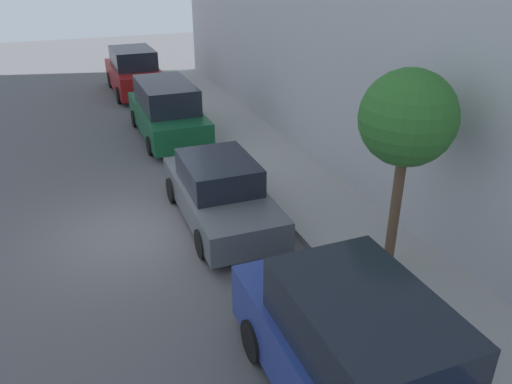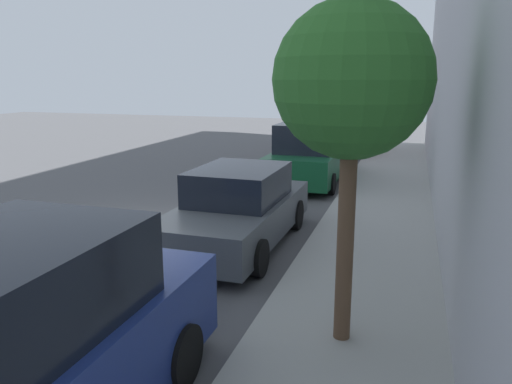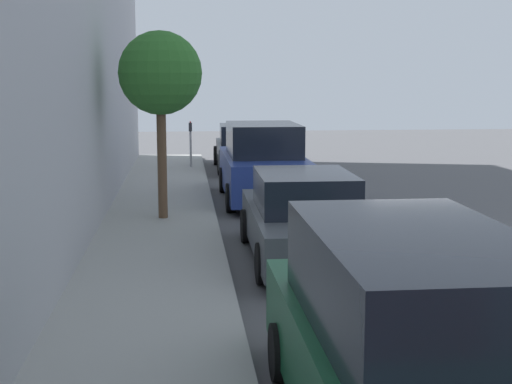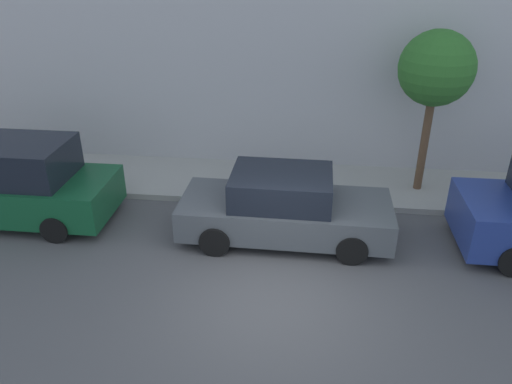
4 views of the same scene
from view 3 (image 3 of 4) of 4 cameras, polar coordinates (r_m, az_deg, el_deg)
ground_plane at (r=12.93m, az=13.34°, el=-5.13°), size 60.00×60.00×0.00m
sidewalk at (r=12.22m, az=-8.09°, el=-5.44°), size 2.41×32.00×0.15m
parked_sedan_nearest at (r=24.43m, az=-1.00°, el=3.50°), size 1.93×4.55×1.54m
parked_suv_second at (r=18.17m, az=0.57°, el=2.20°), size 2.08×4.81×1.98m
parked_sedan_third at (r=12.30m, az=3.82°, el=-2.17°), size 1.92×4.52×1.54m
parked_minivan_fourth at (r=6.21m, az=12.51°, el=-11.95°), size 2.02×4.91×1.90m
parking_meter_near at (r=24.08m, az=-5.26°, el=4.25°), size 0.11×0.15×1.53m
street_tree at (r=15.18m, az=-7.67°, el=9.30°), size 1.75×1.75×3.95m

